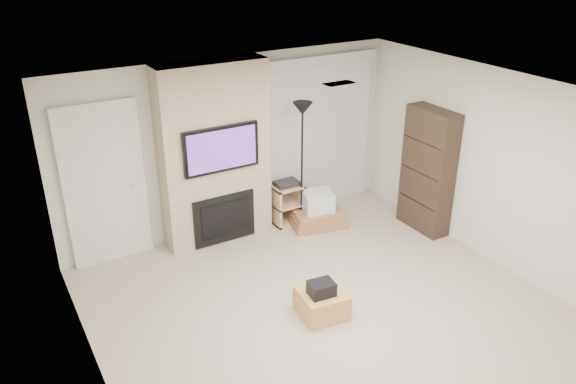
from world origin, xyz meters
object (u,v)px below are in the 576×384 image
bookshelf (428,171)px  box_stack (317,212)px  ottoman (322,303)px  floor_lamp (302,130)px  av_stand (287,201)px

bookshelf → box_stack: bearing=146.4°
ottoman → floor_lamp: 2.56m
box_stack → floor_lamp: bearing=146.4°
box_stack → av_stand: bearing=138.8°
floor_lamp → bookshelf: size_ratio=1.04×
floor_lamp → av_stand: bearing=131.0°
ottoman → av_stand: bearing=69.6°
floor_lamp → box_stack: 1.29m
box_stack → bookshelf: (1.29, -0.86, 0.70)m
bookshelf → av_stand: bearing=144.7°
av_stand → bookshelf: 2.08m
floor_lamp → box_stack: bearing=-33.6°
ottoman → floor_lamp: floor_lamp is taller
bookshelf → floor_lamp: bearing=146.4°
box_stack → bookshelf: 1.70m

